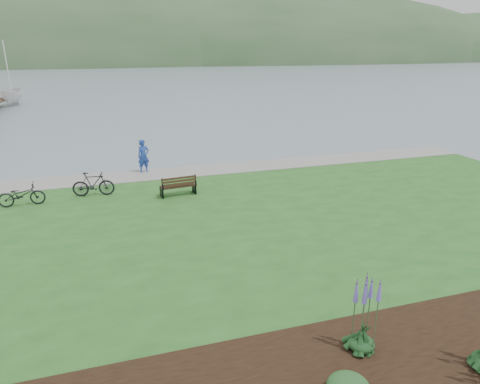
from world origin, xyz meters
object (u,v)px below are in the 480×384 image
at_px(bicycle_a, 21,195).
at_px(sailboat, 14,105).
at_px(person, 143,153).
at_px(park_bench, 178,185).

distance_m(bicycle_a, sailboat, 40.98).
bearing_deg(bicycle_a, person, -58.34).
bearing_deg(sailboat, bicycle_a, -76.25).
height_order(park_bench, sailboat, sailboat).
height_order(bicycle_a, sailboat, sailboat).
height_order(park_bench, bicycle_a, park_bench).
relative_size(person, bicycle_a, 1.13).
relative_size(park_bench, bicycle_a, 0.88).
bearing_deg(park_bench, sailboat, 102.73).
bearing_deg(person, bicycle_a, -165.23).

